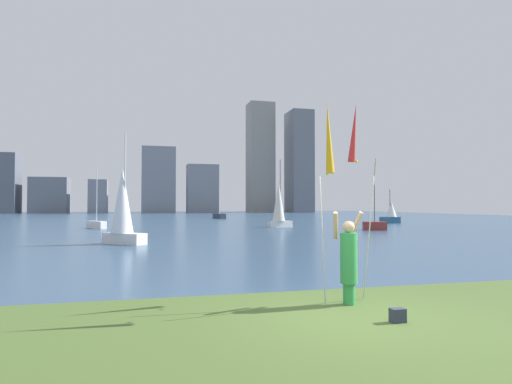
{
  "coord_description": "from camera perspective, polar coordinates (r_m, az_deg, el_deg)",
  "views": [
    {
      "loc": [
        -3.51,
        -6.99,
        1.94
      ],
      "look_at": [
        0.32,
        8.07,
        2.38
      ],
      "focal_mm": 30.88,
      "sensor_mm": 36.0,
      "label": 1
    }
  ],
  "objects": [
    {
      "name": "sailboat_3",
      "position": [
        61.04,
        -4.78,
        -3.08
      ],
      "size": [
        1.42,
        3.17,
        4.28
      ],
      "color": "#333D51",
      "rests_on": "ground"
    },
    {
      "name": "kite_flag_left",
      "position": [
        8.46,
        9.37,
        6.48
      ],
      "size": [
        0.16,
        0.59,
        3.89
      ],
      "color": "#B2B2B7",
      "rests_on": "ground"
    },
    {
      "name": "kite_flag_right",
      "position": [
        9.74,
        12.63,
        6.88
      ],
      "size": [
        0.16,
        1.13,
        4.08
      ],
      "color": "#B2B2B7",
      "rests_on": "ground"
    },
    {
      "name": "sailboat_4",
      "position": [
        37.44,
        2.98,
        -1.65
      ],
      "size": [
        2.19,
        1.28,
        5.77
      ],
      "color": "white",
      "rests_on": "ground"
    },
    {
      "name": "ground",
      "position": [
        58.08,
        -10.83,
        -3.57
      ],
      "size": [
        120.0,
        138.0,
        0.12
      ],
      "color": "#4C662D"
    },
    {
      "name": "person",
      "position": [
        8.84,
        11.91,
        -8.43
      ],
      "size": [
        0.66,
        0.49,
        1.81
      ],
      "rotation": [
        0.0,
        0.0,
        0.02
      ],
      "color": "green",
      "rests_on": "ground"
    },
    {
      "name": "sailboat_2",
      "position": [
        47.84,
        17.08,
        -2.53
      ],
      "size": [
        2.14,
        1.07,
        3.52
      ],
      "color": "#2D6084",
      "rests_on": "ground"
    },
    {
      "name": "bag",
      "position": [
        7.86,
        17.88,
        -14.97
      ],
      "size": [
        0.24,
        0.16,
        0.23
      ],
      "color": "#33384C",
      "rests_on": "ground"
    },
    {
      "name": "skyline_tower_2",
      "position": [
        106.03,
        -19.76,
        -0.55
      ],
      "size": [
        3.76,
        6.95,
        7.49
      ],
      "color": "gray",
      "rests_on": "ground"
    },
    {
      "name": "skyline_tower_1",
      "position": [
        108.98,
        -25.14,
        -0.4
      ],
      "size": [
        7.92,
        6.02,
        7.97
      ],
      "color": "slate",
      "rests_on": "ground"
    },
    {
      "name": "skyline_tower_4",
      "position": [
        105.51,
        -6.96,
        0.43
      ],
      "size": [
        7.33,
        4.44,
        11.41
      ],
      "color": "gray",
      "rests_on": "ground"
    },
    {
      "name": "skyline_tower_5",
      "position": [
        112.03,
        0.56,
        4.47
      ],
      "size": [
        6.32,
        5.9,
        27.66
      ],
      "color": "gray",
      "rests_on": "ground"
    },
    {
      "name": "sailboat_0",
      "position": [
        37.99,
        -19.97,
        -3.91
      ],
      "size": [
        1.73,
        2.13,
        4.76
      ],
      "color": "white",
      "rests_on": "ground"
    },
    {
      "name": "skyline_tower_6",
      "position": [
        110.7,
        5.6,
        3.91
      ],
      "size": [
        5.44,
        7.52,
        25.2
      ],
      "color": "slate",
      "rests_on": "ground"
    },
    {
      "name": "skyline_tower_3",
      "position": [
        103.67,
        -12.51,
        1.53
      ],
      "size": [
        7.58,
        4.22,
        15.17
      ],
      "color": "gray",
      "rests_on": "ground"
    },
    {
      "name": "sailboat_1",
      "position": [
        34.66,
        15.12,
        -4.23
      ],
      "size": [
        1.91,
        1.45,
        3.5
      ],
      "color": "maroon",
      "rests_on": "ground"
    },
    {
      "name": "skyline_tower_0",
      "position": [
        110.49,
        -29.61,
        0.98
      ],
      "size": [
        4.82,
        6.1,
        13.09
      ],
      "color": "#565B66",
      "rests_on": "ground"
    },
    {
      "name": "sailboat_6",
      "position": [
        22.57,
        -16.88,
        -1.9
      ],
      "size": [
        2.18,
        2.01,
        5.45
      ],
      "color": "white",
      "rests_on": "ground"
    }
  ]
}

